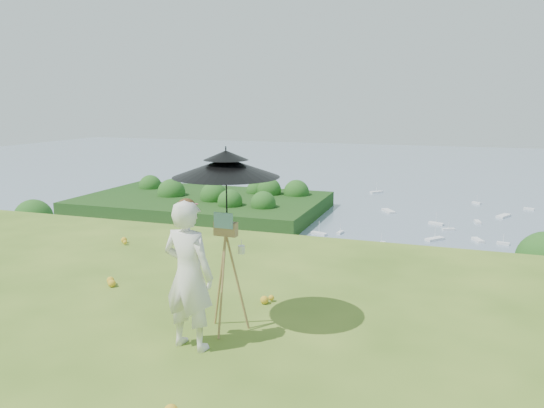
% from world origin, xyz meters
% --- Properties ---
extents(shoreline_tier, '(170.00, 28.00, 8.00)m').
position_xyz_m(shoreline_tier, '(0.00, 75.00, -36.00)').
color(shoreline_tier, gray).
rests_on(shoreline_tier, bay_water).
extents(bay_water, '(700.00, 700.00, 0.00)m').
position_xyz_m(bay_water, '(0.00, 240.00, -34.00)').
color(bay_water, slate).
rests_on(bay_water, ground).
extents(peninsula, '(90.00, 60.00, 12.00)m').
position_xyz_m(peninsula, '(-75.00, 155.00, -29.00)').
color(peninsula, '#0F3910').
rests_on(peninsula, bay_water).
extents(slope_trees, '(110.00, 50.00, 6.00)m').
position_xyz_m(slope_trees, '(0.00, 35.00, -15.00)').
color(slope_trees, '#254F17').
rests_on(slope_trees, forest_slope).
extents(harbor_town, '(110.00, 22.00, 5.00)m').
position_xyz_m(harbor_town, '(0.00, 75.00, -29.50)').
color(harbor_town, silver).
rests_on(harbor_town, shoreline_tier).
extents(moored_boats, '(140.00, 140.00, 0.70)m').
position_xyz_m(moored_boats, '(-12.50, 161.00, -33.65)').
color(moored_boats, white).
rests_on(moored_boats, bay_water).
extents(painter, '(0.70, 0.52, 1.78)m').
position_xyz_m(painter, '(2.13, 1.45, 0.89)').
color(painter, white).
rests_on(painter, ground).
extents(field_easel, '(0.62, 0.62, 1.54)m').
position_xyz_m(field_easel, '(2.36, 2.02, 0.77)').
color(field_easel, olive).
rests_on(field_easel, ground).
extents(sun_umbrella, '(1.63, 1.63, 1.06)m').
position_xyz_m(sun_umbrella, '(2.36, 2.05, 1.80)').
color(sun_umbrella, black).
rests_on(sun_umbrella, field_easel).
extents(painter_cap, '(0.28, 0.31, 0.10)m').
position_xyz_m(painter_cap, '(2.13, 1.45, 1.73)').
color(painter_cap, '#E17B80').
rests_on(painter_cap, painter).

